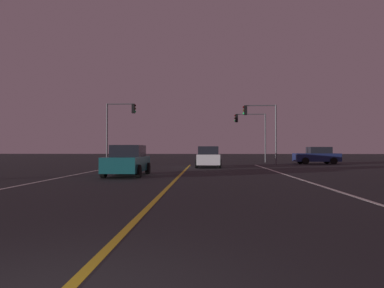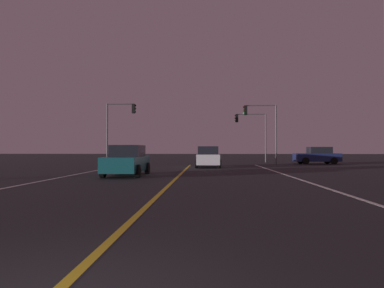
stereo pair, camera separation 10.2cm
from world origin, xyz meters
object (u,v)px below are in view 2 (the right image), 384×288
car_crossing_side (317,156)px  car_ahead_far (208,157)px  car_oncoming (127,161)px  street_lamp_right_near (370,52)px  traffic_light_near_right (260,120)px  traffic_light_near_left (120,120)px  traffic_light_far_right (251,126)px

car_crossing_side → car_ahead_far: 12.56m
car_oncoming → street_lamp_right_near: 12.67m
car_crossing_side → street_lamp_right_near: size_ratio=0.53×
car_crossing_side → car_oncoming: 21.49m
car_ahead_far → traffic_light_near_right: 7.62m
traffic_light_near_left → street_lamp_right_near: street_lamp_right_near is taller
car_ahead_far → traffic_light_near_left: bearing=61.5°
traffic_light_far_right → street_lamp_right_near: street_lamp_right_near is taller
traffic_light_near_left → car_oncoming: bearing=-73.5°
traffic_light_near_right → traffic_light_near_left: 13.51m
car_oncoming → traffic_light_near_left: traffic_light_near_left is taller
traffic_light_far_right → street_lamp_right_near: bearing=93.0°
traffic_light_near_right → traffic_light_far_right: traffic_light_near_right is taller
traffic_light_far_right → street_lamp_right_near: 24.23m
car_crossing_side → traffic_light_far_right: bearing=-32.4°
traffic_light_near_right → car_ahead_far: bearing=42.5°
car_crossing_side → street_lamp_right_near: (-4.81, -20.33, 4.35)m
traffic_light_far_right → street_lamp_right_near: (1.25, -24.18, 1.09)m
traffic_light_far_right → car_oncoming: bearing=63.5°
traffic_light_near_left → traffic_light_far_right: 14.41m
car_crossing_side → traffic_light_near_left: 19.76m
car_oncoming → street_lamp_right_near: size_ratio=0.53×
car_oncoming → car_ahead_far: (4.54, 8.70, 0.00)m
traffic_light_near_right → street_lamp_right_near: 18.73m
traffic_light_near_right → street_lamp_right_near: size_ratio=0.70×
car_crossing_side → car_oncoming: same height
car_ahead_far → traffic_light_far_right: (4.83, 10.11, 3.25)m
car_oncoming → car_ahead_far: bearing=152.5°
car_ahead_far → car_oncoming: bearing=152.5°
car_crossing_side → traffic_light_near_left: bearing=4.9°
car_crossing_side → traffic_light_near_right: bearing=15.8°
car_crossing_side → street_lamp_right_near: 21.34m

